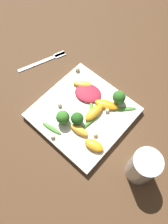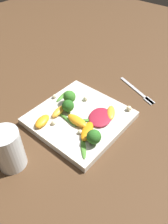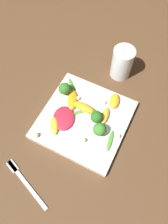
{
  "view_description": "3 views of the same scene",
  "coord_description": "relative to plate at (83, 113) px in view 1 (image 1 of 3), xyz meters",
  "views": [
    {
      "loc": [
        0.2,
        -0.22,
        0.62
      ],
      "look_at": [
        0.01,
        -0.01,
        0.05
      ],
      "focal_mm": 35.0,
      "sensor_mm": 36.0,
      "label": 1
    },
    {
      "loc": [
        0.36,
        0.32,
        0.49
      ],
      "look_at": [
        -0.01,
        0.01,
        0.03
      ],
      "focal_mm": 35.0,
      "sensor_mm": 36.0,
      "label": 2
    },
    {
      "loc": [
        -0.27,
        -0.13,
        0.65
      ],
      "look_at": [
        0.01,
        0.01,
        0.04
      ],
      "focal_mm": 35.0,
      "sensor_mm": 36.0,
      "label": 3
    }
  ],
  "objects": [
    {
      "name": "arugula_sprig_2",
      "position": [
        0.09,
        0.09,
        0.01
      ],
      "size": [
        0.06,
        0.06,
        0.0
      ],
      "color": "#47842D",
      "rests_on": "plate"
    },
    {
      "name": "macadamia_nut_3",
      "position": [
        -0.12,
        0.1,
        0.02
      ],
      "size": [
        0.02,
        0.02,
        0.02
      ],
      "color": "beige",
      "rests_on": "plate"
    },
    {
      "name": "broccoli_floret_2",
      "position": [
        0.06,
        0.1,
        0.04
      ],
      "size": [
        0.04,
        0.04,
        0.05
      ],
      "color": "#84AD5B",
      "rests_on": "plate"
    },
    {
      "name": "orange_segment_4",
      "position": [
        0.04,
        0.06,
        0.02
      ],
      "size": [
        0.08,
        0.06,
        0.01
      ],
      "color": "orange",
      "rests_on": "plate"
    },
    {
      "name": "drinking_glass",
      "position": [
        0.23,
        -0.03,
        0.05
      ],
      "size": [
        0.07,
        0.07,
        0.12
      ],
      "color": "white",
      "rests_on": "ground_plane"
    },
    {
      "name": "plate",
      "position": [
        0.0,
        0.0,
        0.0
      ],
      "size": [
        0.27,
        0.27,
        0.02
      ],
      "color": "silver",
      "rests_on": "ground_plane"
    },
    {
      "name": "macadamia_nut_1",
      "position": [
        -0.07,
        -0.03,
        0.02
      ],
      "size": [
        0.01,
        0.01,
        0.01
      ],
      "color": "beige",
      "rests_on": "plate"
    },
    {
      "name": "orange_segment_3",
      "position": [
        0.03,
        0.02,
        0.02
      ],
      "size": [
        0.03,
        0.07,
        0.02
      ],
      "color": "orange",
      "rests_on": "plate"
    },
    {
      "name": "radicchio_leaf_0",
      "position": [
        -0.03,
        0.06,
        0.02
      ],
      "size": [
        0.11,
        0.1,
        0.01
      ],
      "color": "maroon",
      "rests_on": "plate"
    },
    {
      "name": "macadamia_nut_4",
      "position": [
        -0.01,
        -0.12,
        0.02
      ],
      "size": [
        0.01,
        0.01,
        0.01
      ],
      "color": "beige",
      "rests_on": "plate"
    },
    {
      "name": "orange_segment_0",
      "position": [
        -0.07,
        0.07,
        0.02
      ],
      "size": [
        0.07,
        0.06,
        0.01
      ],
      "color": "#FCAD33",
      "rests_on": "plate"
    },
    {
      "name": "broccoli_floret_0",
      "position": [
        -0.02,
        -0.06,
        0.04
      ],
      "size": [
        0.04,
        0.04,
        0.05
      ],
      "color": "#84AD5B",
      "rests_on": "plate"
    },
    {
      "name": "arugula_sprig_1",
      "position": [
        -0.0,
        0.04,
        0.01
      ],
      "size": [
        0.06,
        0.07,
        0.01
      ],
      "color": "#47842D",
      "rests_on": "plate"
    },
    {
      "name": "broccoli_floret_1",
      "position": [
        0.01,
        -0.04,
        0.04
      ],
      "size": [
        0.04,
        0.04,
        0.04
      ],
      "color": "#7A9E51",
      "rests_on": "plate"
    },
    {
      "name": "macadamia_nut_2",
      "position": [
        0.08,
        -0.03,
        0.02
      ],
      "size": [
        0.01,
        0.01,
        0.01
      ],
      "color": "beige",
      "rests_on": "plate"
    },
    {
      "name": "macadamia_nut_0",
      "position": [
        0.05,
        0.05,
        0.02
      ],
      "size": [
        0.01,
        0.01,
        0.01
      ],
      "color": "beige",
      "rests_on": "plate"
    },
    {
      "name": "orange_segment_2",
      "position": [
        0.1,
        -0.06,
        0.02
      ],
      "size": [
        0.06,
        0.04,
        0.02
      ],
      "color": "orange",
      "rests_on": "plate"
    },
    {
      "name": "orange_segment_1",
      "position": [
        0.03,
        -0.06,
        0.02
      ],
      "size": [
        0.06,
        0.03,
        0.02
      ],
      "color": "#FCAD33",
      "rests_on": "plate"
    },
    {
      "name": "fork",
      "position": [
        -0.24,
        0.08,
        -0.01
      ],
      "size": [
        0.08,
        0.18,
        0.01
      ],
      "color": "#B2B2B7",
      "rests_on": "ground_plane"
    },
    {
      "name": "ground_plane",
      "position": [
        0.0,
        0.0,
        -0.01
      ],
      "size": [
        2.4,
        2.4,
        0.0
      ],
      "primitive_type": "plane",
      "color": "#4C331E"
    },
    {
      "name": "arugula_sprig_0",
      "position": [
        0.04,
        -0.02,
        0.01
      ],
      "size": [
        0.02,
        0.09,
        0.01
      ],
      "color": "#47842D",
      "rests_on": "plate"
    },
    {
      "name": "arugula_sprig_3",
      "position": [
        -0.03,
        -0.1,
        0.01
      ],
      "size": [
        0.07,
        0.03,
        0.01
      ],
      "color": "#47842D",
      "rests_on": "plate"
    }
  ]
}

